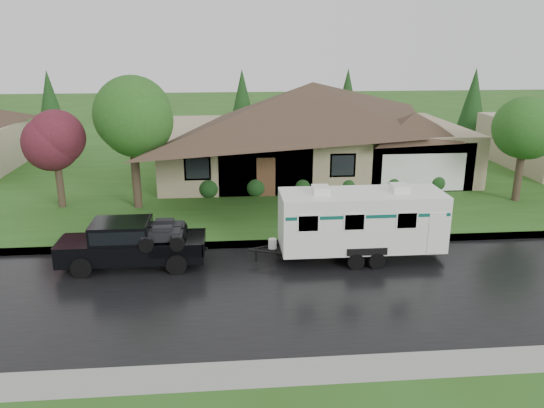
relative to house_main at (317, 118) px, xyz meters
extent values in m
plane|color=#2B531A|center=(-2.29, -13.84, -3.59)|extent=(140.00, 140.00, 0.00)
cube|color=black|center=(-2.29, -15.84, -3.59)|extent=(140.00, 8.00, 0.01)
cube|color=gray|center=(-2.29, -11.59, -3.52)|extent=(140.00, 0.50, 0.15)
cube|color=#2B531A|center=(-2.29, 1.16, -3.52)|extent=(140.00, 26.00, 0.15)
cube|color=gray|center=(-0.29, 0.16, -1.94)|extent=(18.00, 10.00, 3.00)
pyramid|color=#3C2B21|center=(-0.29, 0.16, 2.16)|extent=(19.44, 10.80, 2.60)
cube|color=gray|center=(5.11, -2.84, -2.09)|extent=(5.76, 4.00, 2.70)
cylinder|color=#382B1E|center=(-10.09, -6.20, -2.07)|extent=(0.42, 0.42, 2.75)
sphere|color=#2E6721|center=(-10.09, -6.20, 0.94)|extent=(3.79, 3.79, 3.79)
cylinder|color=#382B1E|center=(-13.90, -5.81, -2.41)|extent=(0.36, 0.36, 2.06)
sphere|color=maroon|center=(-13.90, -5.81, -0.16)|extent=(2.84, 2.84, 2.84)
cylinder|color=#382B1E|center=(9.42, -6.77, -2.25)|extent=(0.39, 0.39, 2.39)
sphere|color=#2C6621|center=(9.42, -6.77, 0.37)|extent=(3.30, 3.30, 3.30)
sphere|color=#143814|center=(-6.59, -4.54, -2.94)|extent=(1.00, 1.00, 1.00)
sphere|color=#143814|center=(-4.07, -4.54, -2.94)|extent=(1.00, 1.00, 1.00)
sphere|color=#143814|center=(-1.55, -4.54, -2.94)|extent=(1.00, 1.00, 1.00)
sphere|color=#143814|center=(0.97, -4.54, -2.94)|extent=(1.00, 1.00, 1.00)
sphere|color=#143814|center=(3.49, -4.54, -2.94)|extent=(1.00, 1.00, 1.00)
sphere|color=#143814|center=(6.01, -4.54, -2.94)|extent=(1.00, 1.00, 1.00)
cube|color=black|center=(-9.21, -13.23, -2.90)|extent=(5.34, 1.78, 0.76)
cube|color=black|center=(-11.17, -13.23, -2.66)|extent=(1.42, 1.73, 0.31)
cube|color=black|center=(-9.57, -13.23, -2.21)|extent=(2.13, 1.67, 0.80)
cube|color=black|center=(-9.57, -13.23, -2.17)|extent=(1.96, 1.71, 0.49)
cube|color=black|center=(-7.52, -13.23, -2.72)|extent=(1.96, 1.69, 0.05)
cylinder|color=black|center=(-10.90, -14.11, -3.22)|extent=(0.75, 0.28, 0.75)
cylinder|color=black|center=(-10.90, -12.36, -3.22)|extent=(0.75, 0.28, 0.75)
cylinder|color=black|center=(-7.52, -14.11, -3.22)|extent=(0.75, 0.28, 0.75)
cylinder|color=black|center=(-7.52, -12.36, -3.22)|extent=(0.75, 0.28, 0.75)
cube|color=white|center=(-0.51, -13.23, -2.01)|extent=(6.23, 2.13, 2.18)
cube|color=black|center=(-0.51, -13.23, -3.24)|extent=(6.58, 1.07, 0.12)
cube|color=#0B4E44|center=(-0.51, -13.23, -1.53)|extent=(6.10, 2.15, 0.12)
cube|color=white|center=(-2.11, -13.23, -0.78)|extent=(0.62, 0.71, 0.28)
cube|color=white|center=(0.91, -13.23, -0.78)|extent=(0.62, 0.71, 0.28)
cylinder|color=black|center=(-0.91, -14.28, -3.28)|extent=(0.62, 0.21, 0.62)
cylinder|color=black|center=(-0.91, -12.19, -3.28)|extent=(0.62, 0.21, 0.62)
cylinder|color=black|center=(-0.11, -14.28, -3.28)|extent=(0.62, 0.21, 0.62)
cylinder|color=black|center=(-0.11, -12.19, -3.28)|extent=(0.62, 0.21, 0.62)
camera|label=1|loc=(-5.62, -32.11, 4.60)|focal=35.00mm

